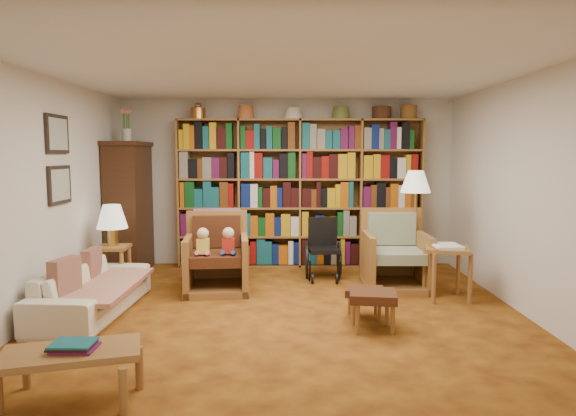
{
  "coord_description": "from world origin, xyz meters",
  "views": [
    {
      "loc": [
        0.02,
        -5.3,
        1.68
      ],
      "look_at": [
        0.02,
        0.6,
        1.06
      ],
      "focal_mm": 32.0,
      "sensor_mm": 36.0,
      "label": 1
    }
  ],
  "objects_px": {
    "side_table_papers": "(447,256)",
    "floor_lamp": "(415,186)",
    "armchair_sage": "(394,258)",
    "footstool_b": "(373,299)",
    "coffee_table": "(71,356)",
    "armchair_leather": "(218,258)",
    "sofa": "(92,290)",
    "side_table_lamp": "(113,258)",
    "wheelchair": "(323,251)",
    "footstool_a": "(364,293)"
  },
  "relations": [
    {
      "from": "armchair_leather",
      "to": "side_table_papers",
      "type": "relative_size",
      "value": 1.53
    },
    {
      "from": "footstool_b",
      "to": "coffee_table",
      "type": "relative_size",
      "value": 0.49
    },
    {
      "from": "armchair_leather",
      "to": "side_table_papers",
      "type": "distance_m",
      "value": 2.76
    },
    {
      "from": "sofa",
      "to": "footstool_b",
      "type": "distance_m",
      "value": 2.93
    },
    {
      "from": "sofa",
      "to": "armchair_sage",
      "type": "height_order",
      "value": "armchair_sage"
    },
    {
      "from": "side_table_lamp",
      "to": "armchair_sage",
      "type": "relative_size",
      "value": 0.56
    },
    {
      "from": "side_table_lamp",
      "to": "footstool_a",
      "type": "distance_m",
      "value": 3.17
    },
    {
      "from": "side_table_papers",
      "to": "coffee_table",
      "type": "bearing_deg",
      "value": -143.32
    },
    {
      "from": "side_table_papers",
      "to": "floor_lamp",
      "type": "bearing_deg",
      "value": 103.59
    },
    {
      "from": "side_table_lamp",
      "to": "floor_lamp",
      "type": "xyz_separation_m",
      "value": [
        3.83,
        0.36,
        0.87
      ]
    },
    {
      "from": "wheelchair",
      "to": "side_table_papers",
      "type": "height_order",
      "value": "wheelchair"
    },
    {
      "from": "side_table_papers",
      "to": "armchair_leather",
      "type": "bearing_deg",
      "value": 170.67
    },
    {
      "from": "floor_lamp",
      "to": "side_table_papers",
      "type": "height_order",
      "value": "floor_lamp"
    },
    {
      "from": "floor_lamp",
      "to": "footstool_a",
      "type": "distance_m",
      "value": 1.99
    },
    {
      "from": "side_table_lamp",
      "to": "footstool_b",
      "type": "relative_size",
      "value": 1.14
    },
    {
      "from": "sofa",
      "to": "side_table_lamp",
      "type": "xyz_separation_m",
      "value": [
        -0.1,
        0.97,
        0.14
      ]
    },
    {
      "from": "armchair_leather",
      "to": "footstool_a",
      "type": "bearing_deg",
      "value": -34.38
    },
    {
      "from": "side_table_lamp",
      "to": "footstool_b",
      "type": "bearing_deg",
      "value": -26.45
    },
    {
      "from": "wheelchair",
      "to": "coffee_table",
      "type": "bearing_deg",
      "value": -119.11
    },
    {
      "from": "side_table_lamp",
      "to": "sofa",
      "type": "bearing_deg",
      "value": -84.12
    },
    {
      "from": "armchair_sage",
      "to": "footstool_b",
      "type": "xyz_separation_m",
      "value": [
        -0.54,
        -1.63,
        -0.07
      ]
    },
    {
      "from": "side_table_papers",
      "to": "footstool_b",
      "type": "distance_m",
      "value": 1.49
    },
    {
      "from": "armchair_sage",
      "to": "coffee_table",
      "type": "relative_size",
      "value": 0.99
    },
    {
      "from": "floor_lamp",
      "to": "coffee_table",
      "type": "xyz_separation_m",
      "value": [
        -3.13,
        -3.26,
        -0.96
      ]
    },
    {
      "from": "wheelchair",
      "to": "side_table_lamp",
      "type": "bearing_deg",
      "value": -167.06
    },
    {
      "from": "wheelchair",
      "to": "side_table_papers",
      "type": "distance_m",
      "value": 1.72
    },
    {
      "from": "sofa",
      "to": "side_table_lamp",
      "type": "bearing_deg",
      "value": 8.6
    },
    {
      "from": "floor_lamp",
      "to": "footstool_a",
      "type": "xyz_separation_m",
      "value": [
        -0.87,
        -1.48,
        -1.01
      ]
    },
    {
      "from": "armchair_leather",
      "to": "footstool_b",
      "type": "distance_m",
      "value": 2.26
    },
    {
      "from": "armchair_sage",
      "to": "coffee_table",
      "type": "height_order",
      "value": "armchair_sage"
    },
    {
      "from": "side_table_lamp",
      "to": "armchair_sage",
      "type": "distance_m",
      "value": 3.52
    },
    {
      "from": "armchair_sage",
      "to": "side_table_papers",
      "type": "height_order",
      "value": "armchair_sage"
    },
    {
      "from": "side_table_lamp",
      "to": "footstool_b",
      "type": "xyz_separation_m",
      "value": [
        2.98,
        -1.48,
        -0.09
      ]
    },
    {
      "from": "footstool_b",
      "to": "coffee_table",
      "type": "xyz_separation_m",
      "value": [
        -2.29,
        -1.42,
        0.01
      ]
    },
    {
      "from": "wheelchair",
      "to": "footstool_b",
      "type": "bearing_deg",
      "value": -80.9
    },
    {
      "from": "wheelchair",
      "to": "armchair_leather",
      "type": "bearing_deg",
      "value": -156.39
    },
    {
      "from": "armchair_sage",
      "to": "side_table_papers",
      "type": "bearing_deg",
      "value": -49.29
    },
    {
      "from": "sofa",
      "to": "coffee_table",
      "type": "distance_m",
      "value": 2.02
    },
    {
      "from": "floor_lamp",
      "to": "wheelchair",
      "type": "bearing_deg",
      "value": 167.97
    },
    {
      "from": "side_table_lamp",
      "to": "armchair_sage",
      "type": "height_order",
      "value": "armchair_sage"
    },
    {
      "from": "sofa",
      "to": "floor_lamp",
      "type": "xyz_separation_m",
      "value": [
        3.73,
        1.33,
        1.01
      ]
    },
    {
      "from": "side_table_papers",
      "to": "coffee_table",
      "type": "xyz_separation_m",
      "value": [
        -3.32,
        -2.48,
        -0.19
      ]
    },
    {
      "from": "wheelchair",
      "to": "coffee_table",
      "type": "xyz_separation_m",
      "value": [
        -1.96,
        -3.51,
        -0.06
      ]
    },
    {
      "from": "footstool_b",
      "to": "coffee_table",
      "type": "bearing_deg",
      "value": -148.2
    },
    {
      "from": "floor_lamp",
      "to": "footstool_b",
      "type": "height_order",
      "value": "floor_lamp"
    },
    {
      "from": "side_table_papers",
      "to": "footstool_a",
      "type": "distance_m",
      "value": 1.29
    },
    {
      "from": "side_table_lamp",
      "to": "coffee_table",
      "type": "bearing_deg",
      "value": -76.61
    },
    {
      "from": "side_table_papers",
      "to": "armchair_sage",
      "type": "bearing_deg",
      "value": 130.71
    },
    {
      "from": "footstool_b",
      "to": "armchair_leather",
      "type": "bearing_deg",
      "value": 138.38
    },
    {
      "from": "footstool_b",
      "to": "coffee_table",
      "type": "distance_m",
      "value": 2.7
    }
  ]
}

